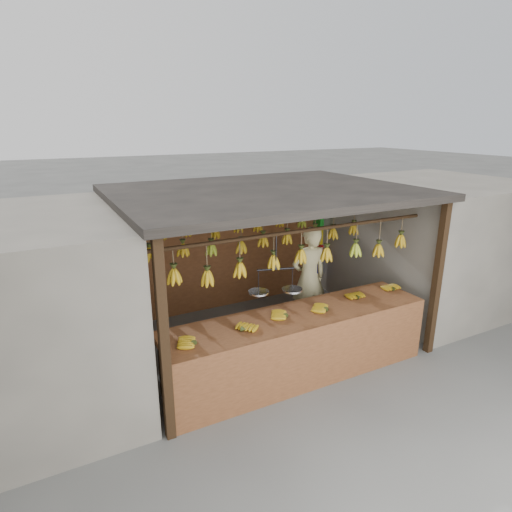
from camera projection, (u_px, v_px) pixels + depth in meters
ground at (265, 338)px, 6.87m from camera, size 80.00×80.00×0.00m
stall at (255, 214)px, 6.56m from camera, size 4.30×3.30×2.40m
neighbor_right at (431, 241)px, 8.12m from camera, size 3.00×3.00×2.30m
counter at (304, 331)px, 5.57m from camera, size 3.71×0.84×0.96m
hanging_bananas at (265, 241)px, 6.39m from camera, size 3.62×2.25×0.39m
balance_scale at (276, 288)px, 5.47m from camera, size 0.68×0.39×0.76m
vendor at (309, 278)px, 7.02m from camera, size 0.66×0.45×1.74m
bag_bundles at (318, 243)px, 8.57m from camera, size 0.08×0.26×1.27m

